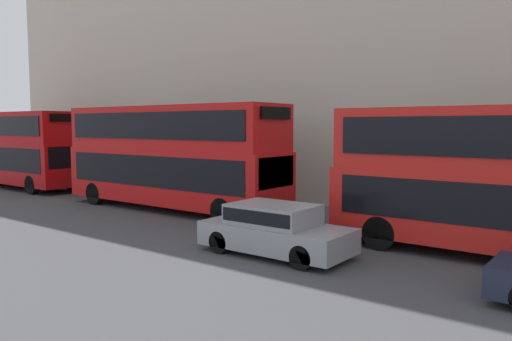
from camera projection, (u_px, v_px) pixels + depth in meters
name	position (u px, v px, depth m)	size (l,w,h in m)	color
bus_second_in_queue	(171.00, 153.00, 21.18)	(2.59, 10.95, 4.42)	red
bus_third_in_queue	(17.00, 146.00, 29.03)	(2.59, 10.45, 4.34)	#B20C0F
car_hatchback	(275.00, 228.00, 13.94)	(1.89, 4.27, 1.42)	gray
pedestrian	(357.00, 201.00, 18.66)	(0.36, 0.36, 1.74)	#26262D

